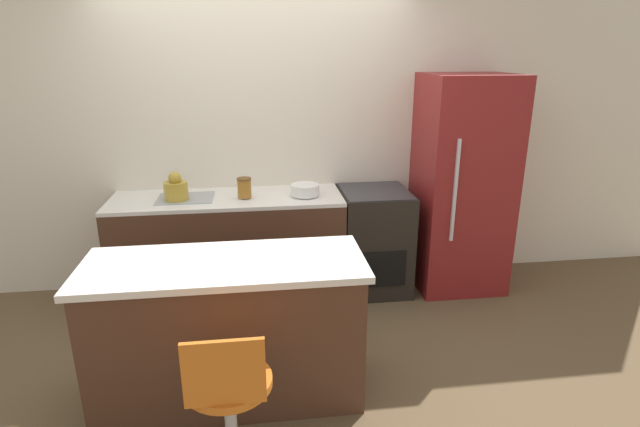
% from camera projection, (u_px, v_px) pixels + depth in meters
% --- Properties ---
extents(ground_plane, '(14.00, 14.00, 0.00)m').
position_uv_depth(ground_plane, '(266.00, 312.00, 4.04)').
color(ground_plane, brown).
extents(wall_back, '(8.00, 0.06, 2.60)m').
position_uv_depth(wall_back, '(259.00, 138.00, 4.25)').
color(wall_back, silver).
rests_on(wall_back, ground_plane).
extents(back_counter, '(1.86, 0.61, 0.89)m').
position_uv_depth(back_counter, '(230.00, 248.00, 4.17)').
color(back_counter, '#4C2D1E').
rests_on(back_counter, ground_plane).
extents(kitchen_island, '(1.60, 0.63, 0.88)m').
position_uv_depth(kitchen_island, '(228.00, 330.00, 2.95)').
color(kitchen_island, '#4C2D1E').
rests_on(kitchen_island, ground_plane).
extents(oven_range, '(0.58, 0.62, 0.89)m').
position_uv_depth(oven_range, '(373.00, 240.00, 4.33)').
color(oven_range, black).
rests_on(oven_range, ground_plane).
extents(refrigerator, '(0.73, 0.67, 1.84)m').
position_uv_depth(refrigerator, '(462.00, 185.00, 4.26)').
color(refrigerator, maroon).
rests_on(refrigerator, ground_plane).
extents(stool_chair, '(0.42, 0.42, 0.86)m').
position_uv_depth(stool_chair, '(229.00, 407.00, 2.38)').
color(stool_chair, '#B7B7BC').
rests_on(stool_chair, ground_plane).
extents(kettle, '(0.19, 0.19, 0.23)m').
position_uv_depth(kettle, '(176.00, 189.00, 3.91)').
color(kettle, '#B29333').
rests_on(kettle, back_counter).
extents(mixing_bowl, '(0.23, 0.23, 0.09)m').
position_uv_depth(mixing_bowl, '(305.00, 190.00, 4.05)').
color(mixing_bowl, white).
rests_on(mixing_bowl, back_counter).
extents(canister_jar, '(0.11, 0.11, 0.16)m').
position_uv_depth(canister_jar, '(244.00, 188.00, 3.98)').
color(canister_jar, '#9E6623').
rests_on(canister_jar, back_counter).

